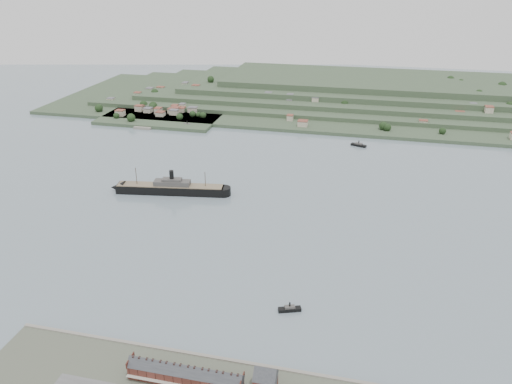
% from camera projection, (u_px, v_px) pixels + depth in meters
% --- Properties ---
extents(ground, '(1400.00, 1400.00, 0.00)m').
position_uv_depth(ground, '(276.00, 225.00, 382.07)').
color(ground, slate).
rests_on(ground, ground).
extents(terrace_row, '(55.60, 9.80, 11.07)m').
position_uv_depth(terrace_row, '(185.00, 375.00, 232.45)').
color(terrace_row, '#49221A').
rests_on(terrace_row, ground).
extents(gabled_building, '(10.40, 10.18, 14.09)m').
position_uv_depth(gabled_building, '(265.00, 381.00, 227.63)').
color(gabled_building, '#49221A').
rests_on(gabled_building, ground).
extents(far_peninsula, '(760.00, 309.00, 30.00)m').
position_uv_depth(far_peninsula, '(348.00, 94.00, 719.63)').
color(far_peninsula, '#354930').
rests_on(far_peninsula, ground).
extents(steamship, '(105.85, 27.15, 25.47)m').
position_uv_depth(steamship, '(167.00, 188.00, 433.00)').
color(steamship, black).
rests_on(steamship, ground).
extents(tugboat, '(13.62, 7.80, 5.94)m').
position_uv_depth(tugboat, '(290.00, 309.00, 285.95)').
color(tugboat, black).
rests_on(tugboat, ground).
extents(ferry_west, '(20.68, 8.71, 7.52)m').
position_uv_depth(ferry_west, '(187.00, 125.00, 613.10)').
color(ferry_west, black).
rests_on(ferry_west, ground).
extents(ferry_east, '(17.65, 10.44, 6.40)m').
position_uv_depth(ferry_east, '(359.00, 145.00, 547.20)').
color(ferry_east, black).
rests_on(ferry_east, ground).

